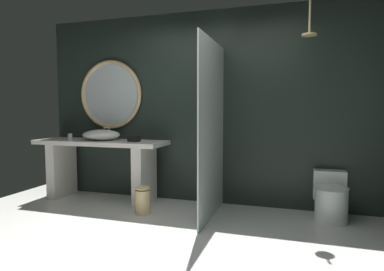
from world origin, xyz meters
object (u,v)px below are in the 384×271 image
at_px(vessel_sink, 101,135).
at_px(toilet, 331,198).
at_px(rain_shower_head, 309,29).
at_px(tumbler_cup, 70,137).
at_px(tissue_box, 134,139).
at_px(round_wall_mirror, 111,95).
at_px(waste_bin, 143,200).

relative_size(vessel_sink, toilet, 0.97).
relative_size(vessel_sink, rain_shower_head, 1.32).
height_order(tumbler_cup, tissue_box, tumbler_cup).
relative_size(vessel_sink, round_wall_mirror, 0.54).
height_order(tissue_box, toilet, tissue_box).
bearing_deg(rain_shower_head, vessel_sink, 177.20).
bearing_deg(vessel_sink, tumbler_cup, -173.04).
relative_size(tissue_box, rain_shower_head, 0.36).
xyz_separation_m(tissue_box, round_wall_mirror, (-0.54, 0.32, 0.61)).
xyz_separation_m(vessel_sink, rain_shower_head, (2.73, -0.13, 1.24)).
distance_m(tumbler_cup, rain_shower_head, 3.45).
height_order(round_wall_mirror, rain_shower_head, rain_shower_head).
xyz_separation_m(round_wall_mirror, rain_shower_head, (2.74, -0.41, 0.66)).
bearing_deg(round_wall_mirror, tissue_box, -30.66).
bearing_deg(round_wall_mirror, vessel_sink, -88.87).
bearing_deg(round_wall_mirror, toilet, -4.34).
distance_m(tissue_box, waste_bin, 0.86).
height_order(vessel_sink, rain_shower_head, rain_shower_head).
bearing_deg(tumbler_cup, toilet, 1.68).
distance_m(tumbler_cup, waste_bin, 1.54).
bearing_deg(waste_bin, rain_shower_head, 8.73).
height_order(round_wall_mirror, toilet, round_wall_mirror).
distance_m(tumbler_cup, toilet, 3.56).
bearing_deg(toilet, waste_bin, -167.89).
bearing_deg(round_wall_mirror, waste_bin, -39.54).
bearing_deg(toilet, tumbler_cup, -178.32).
xyz_separation_m(round_wall_mirror, toilet, (3.03, -0.23, -1.25)).
bearing_deg(tissue_box, round_wall_mirror, 149.34).
xyz_separation_m(tissue_box, toilet, (2.49, 0.09, -0.64)).
relative_size(rain_shower_head, waste_bin, 1.18).
xyz_separation_m(vessel_sink, tumbler_cup, (-0.48, -0.06, -0.03)).
relative_size(tissue_box, round_wall_mirror, 0.15).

